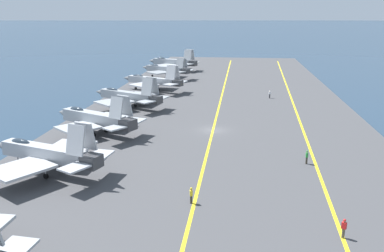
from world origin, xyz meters
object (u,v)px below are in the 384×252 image
(parked_jet_sixth, at_px, (153,81))
(crew_yellow_vest, at_px, (191,195))
(parked_jet_third, at_px, (47,153))
(crew_white_vest, at_px, (270,94))
(parked_jet_fifth, at_px, (128,96))
(parked_jet_seventh, at_px, (166,69))
(crew_red_vest, at_px, (344,228))
(crew_green_vest, at_px, (307,156))
(parked_jet_fourth, at_px, (95,118))
(parked_jet_eighth, at_px, (173,62))

(parked_jet_sixth, height_order, crew_yellow_vest, parked_jet_sixth)
(parked_jet_third, distance_m, crew_white_vest, 54.39)
(parked_jet_fifth, height_order, parked_jet_seventh, parked_jet_fifth)
(parked_jet_fifth, relative_size, parked_jet_sixth, 0.98)
(crew_red_vest, height_order, crew_green_vest, crew_green_vest)
(parked_jet_fourth, height_order, parked_jet_seventh, parked_jet_fourth)
(parked_jet_sixth, height_order, crew_red_vest, parked_jet_sixth)
(parked_jet_fifth, distance_m, parked_jet_seventh, 36.84)
(crew_yellow_vest, distance_m, crew_white_vest, 53.16)
(parked_jet_third, height_order, parked_jet_fifth, parked_jet_third)
(crew_yellow_vest, bearing_deg, parked_jet_sixth, 15.77)
(crew_white_vest, distance_m, crew_red_vest, 56.87)
(crew_white_vest, relative_size, crew_red_vest, 1.02)
(crew_yellow_vest, bearing_deg, crew_red_vest, -109.88)
(parked_jet_fifth, relative_size, parked_jet_seventh, 1.01)
(parked_jet_sixth, bearing_deg, parked_jet_third, 178.70)
(parked_jet_seventh, relative_size, crew_white_vest, 9.07)
(crew_white_vest, bearing_deg, parked_jet_fourth, 137.18)
(parked_jet_fourth, relative_size, crew_red_vest, 9.01)
(parked_jet_fourth, height_order, crew_white_vest, parked_jet_fourth)
(crew_white_vest, bearing_deg, parked_jet_sixth, 80.14)
(parked_jet_fourth, relative_size, crew_white_vest, 8.84)
(parked_jet_third, bearing_deg, parked_jet_fourth, 0.76)
(parked_jet_sixth, height_order, parked_jet_seventh, parked_jet_sixth)
(parked_jet_seventh, bearing_deg, parked_jet_fifth, 179.01)
(parked_jet_third, xyz_separation_m, parked_jet_eighth, (87.99, 0.29, 0.07))
(parked_jet_eighth, bearing_deg, parked_jet_third, -179.81)
(parked_jet_sixth, bearing_deg, parked_jet_eighth, 2.28)
(crew_yellow_vest, relative_size, crew_red_vest, 0.97)
(parked_jet_sixth, xyz_separation_m, parked_jet_eighth, (36.67, 1.46, 0.05))
(parked_jet_sixth, bearing_deg, crew_yellow_vest, -164.23)
(parked_jet_seventh, bearing_deg, parked_jet_fourth, 179.11)
(parked_jet_fourth, xyz_separation_m, parked_jet_fifth, (17.71, -0.21, -0.06))
(parked_jet_sixth, relative_size, parked_jet_eighth, 0.95)
(parked_jet_third, distance_m, parked_jet_sixth, 51.33)
(parked_jet_third, xyz_separation_m, crew_green_vest, (6.94, -29.89, -1.57))
(parked_jet_fourth, relative_size, crew_green_vest, 8.97)
(parked_jet_third, bearing_deg, crew_white_vest, -30.87)
(parked_jet_fourth, distance_m, parked_jet_eighth, 71.65)
(parked_jet_third, distance_m, crew_red_vest, 32.03)
(parked_jet_seventh, xyz_separation_m, crew_green_vest, (-63.94, -29.26, -1.61))
(crew_yellow_vest, bearing_deg, parked_jet_seventh, 12.24)
(parked_jet_third, distance_m, crew_yellow_vest, 18.08)
(parked_jet_third, height_order, crew_white_vest, parked_jet_third)
(parked_jet_eighth, relative_size, crew_green_vest, 9.98)
(parked_jet_third, height_order, crew_green_vest, parked_jet_third)
(parked_jet_sixth, distance_m, crew_green_vest, 52.89)
(parked_jet_eighth, relative_size, crew_red_vest, 10.03)
(parked_jet_third, height_order, parked_jet_sixth, parked_jet_third)
(parked_jet_sixth, xyz_separation_m, crew_red_vest, (-61.47, -29.17, -1.60))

